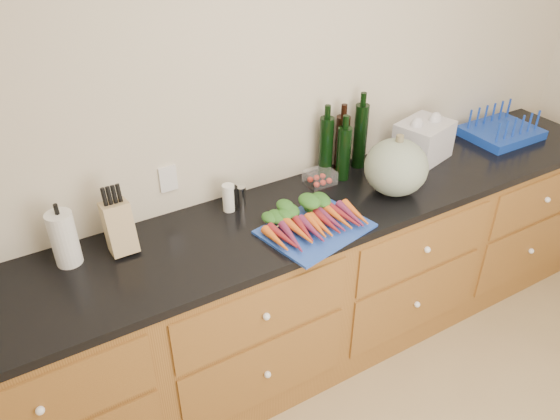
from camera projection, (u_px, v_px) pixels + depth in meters
wall_back at (280, 112)px, 2.61m from camera, size 4.10×0.05×2.60m
cabinets at (312, 286)px, 2.84m from camera, size 3.60×0.64×0.90m
countertop at (315, 210)px, 2.58m from camera, size 3.64×0.62×0.04m
cutting_board at (315, 229)px, 2.41m from camera, size 0.51×0.43×0.01m
carrots at (311, 219)px, 2.42m from camera, size 0.44×0.30×0.06m
squash at (396, 167)px, 2.61m from camera, size 0.31×0.31×0.28m
paper_towel at (64, 239)px, 2.16m from camera, size 0.10×0.10×0.24m
knife_block at (119, 227)px, 2.24m from camera, size 0.11×0.11×0.22m
grinder_salt at (229, 198)px, 2.51m from camera, size 0.06×0.06×0.13m
grinder_pepper at (233, 198)px, 2.53m from camera, size 0.05×0.05×0.12m
canister_chrome at (241, 197)px, 2.55m from camera, size 0.05×0.05×0.11m
tomato_box at (320, 177)px, 2.74m from camera, size 0.14×0.11×0.07m
bottles at (343, 145)px, 2.77m from camera, size 0.29×0.15×0.34m
grocery_bag at (423, 140)px, 2.93m from camera, size 0.33×0.29×0.20m
dish_rack at (501, 130)px, 3.19m from camera, size 0.41×0.33×0.16m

